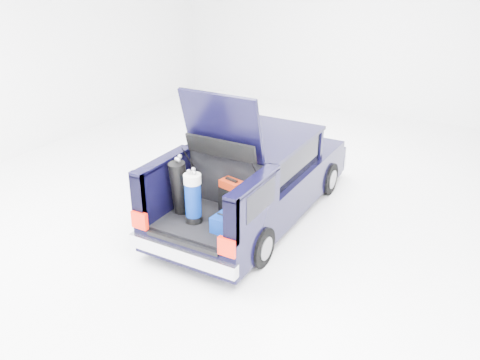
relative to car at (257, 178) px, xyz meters
The scene contains 6 objects.
ground 0.68m from the car, 90.00° to the right, with size 14.00×14.00×0.00m, color white.
car is the anchor object (origin of this frame).
red_suitcase 1.24m from the car, 81.15° to the right, with size 0.38×0.29×0.57m.
black_golf_bag 1.69m from the car, 107.56° to the right, with size 0.31×0.37×0.93m.
blue_golf_bag 1.76m from the car, 95.30° to the right, with size 0.31×0.31×0.86m.
blue_duffel 1.81m from the car, 74.50° to the right, with size 0.53×0.36×0.26m.
Camera 1 is at (3.70, -7.05, 4.32)m, focal length 38.00 mm.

